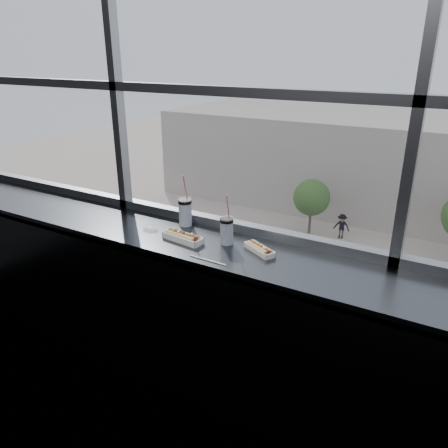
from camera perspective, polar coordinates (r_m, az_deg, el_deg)
The scene contains 19 objects.
wall_back_lower at distance 3.20m, azimuth 1.87°, elevation -10.00°, with size 6.00×6.00×0.00m, color black.
window_glass at distance 2.74m, azimuth 2.56°, elevation 23.15°, with size 6.00×6.00×0.00m, color silver.
window_mullions at distance 2.72m, azimuth 2.35°, elevation 23.16°, with size 6.00×0.08×2.40m, color gray, non-canonical shape.
counter at distance 2.74m, azimuth -0.74°, elevation -3.34°, with size 6.00×0.55×0.06m, color #494E53.
counter_fascia at distance 2.82m, azimuth -3.43°, elevation -14.88°, with size 6.00×0.04×1.04m, color #494E53.
hotdog_tray_left at distance 2.79m, azimuth -5.41°, elevation -1.67°, with size 0.29×0.13×0.07m.
hotdog_tray_right at distance 2.63m, azimuth 4.65°, elevation -3.22°, with size 0.24×0.17×0.06m.
soda_cup_left at distance 3.02m, azimuth -5.09°, elevation 1.76°, with size 0.10×0.10×0.36m.
soda_cup_right at distance 2.71m, azimuth 0.35°, elevation -0.70°, with size 0.09×0.09×0.33m.
loose_straw at distance 2.53m, azimuth -2.13°, elevation -4.75°, with size 0.01×0.01×0.24m, color white.
wrapper at distance 3.00m, azimuth -9.61°, elevation -0.49°, with size 0.11×0.08×0.03m, color silver.
street_asphalt at distance 26.03m, azimuth 23.33°, elevation -10.81°, with size 80.00×10.00×0.06m, color black.
far_sidewalk at distance 33.17m, azimuth 25.30°, elevation -4.04°, with size 80.00×6.00×0.04m, color #BBAD9D.
car_near_b at distance 23.45m, azimuth 5.65°, elevation -9.57°, with size 6.33×2.64×2.11m, color black.
car_near_a at distance 27.82m, azimuth -11.43°, elevation -4.51°, with size 6.66×2.77×2.22m, color silver.
car_far_a at distance 30.77m, azimuth 8.57°, elevation -2.02°, with size 5.66×2.36×1.89m, color black.
car_near_c at distance 22.05m, azimuth 23.74°, elevation -13.82°, with size 6.24×2.60×2.08m, color #A43346.
pedestrian_a at distance 33.84m, azimuth 15.14°, elevation 0.01°, with size 1.02×0.76×2.29m, color #66605B.
tree_left at distance 33.61m, azimuth 11.38°, elevation 3.40°, with size 2.78×2.78×4.35m.
Camera 1 is at (1.28, -0.91, 2.23)m, focal length 35.00 mm.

